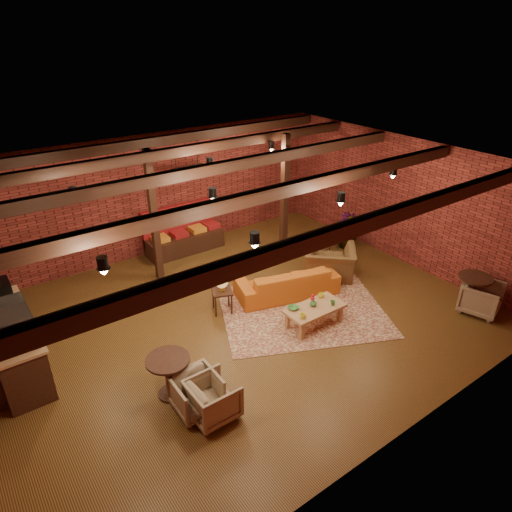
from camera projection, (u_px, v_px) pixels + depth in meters
floor at (239, 319)px, 9.72m from camera, size 10.00×10.00×0.00m
ceiling at (236, 173)px, 8.25m from camera, size 10.00×8.00×0.02m
wall_back at (153, 196)px, 11.88m from camera, size 10.00×0.02×3.20m
wall_front at (402, 360)px, 6.09m from camera, size 10.00×0.02×3.20m
wall_right at (401, 200)px, 11.57m from camera, size 0.02×8.00×3.20m
ceiling_beams at (236, 179)px, 8.31m from camera, size 9.80×6.40×0.22m
ceiling_pipe at (194, 171)px, 9.57m from camera, size 9.60×0.12×0.12m
post_left at (154, 217)px, 10.55m from camera, size 0.16×0.16×3.20m
post_right at (285, 196)px, 11.88m from camera, size 0.16×0.16×3.20m
service_counter at (11, 333)px, 7.95m from camera, size 0.80×2.50×1.60m
plant_counter at (9, 306)px, 7.96m from camera, size 0.35×0.39×0.30m
banquette at (184, 234)px, 12.37m from camera, size 2.10×0.70×1.00m
service_sign at (187, 172)px, 11.19m from camera, size 0.86×0.06×0.30m
ceiling_spotlights at (236, 191)px, 8.41m from camera, size 6.40×4.40×0.28m
rug at (303, 311)px, 9.96m from camera, size 4.26×3.86×0.01m
sofa at (287, 281)px, 10.44m from camera, size 2.48×1.49×0.68m
coffee_table at (314, 309)px, 9.35m from camera, size 1.27×0.63×0.68m
side_table_lamp at (222, 284)px, 9.66m from camera, size 0.55×0.55×0.89m
round_table_left at (169, 371)px, 7.51m from camera, size 0.73×0.73×0.76m
armchair_a at (213, 397)px, 7.17m from camera, size 0.68×0.72×0.74m
armchair_b at (196, 392)px, 7.28m from camera, size 0.72×0.68×0.73m
armchair_right at (330, 257)px, 11.10m from camera, size 1.42×1.39×1.06m
side_table_book at (330, 234)px, 12.57m from camera, size 0.42×0.42×0.47m
round_table_right at (473, 288)px, 9.78m from camera, size 0.70×0.70×0.82m
armchair_far at (482, 296)px, 9.78m from camera, size 0.94×0.91×0.78m
plant_tall at (351, 197)px, 12.16m from camera, size 1.84×1.84×2.95m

